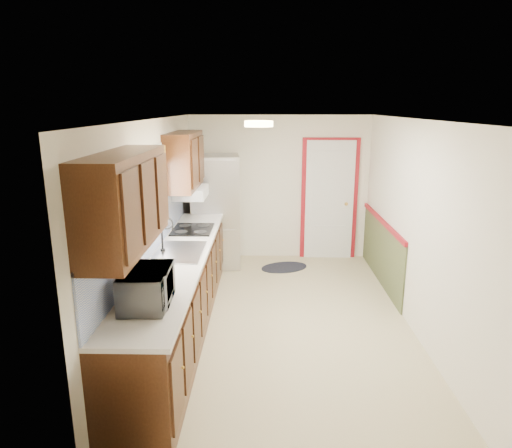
{
  "coord_description": "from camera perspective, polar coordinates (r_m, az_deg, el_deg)",
  "views": [
    {
      "loc": [
        -0.23,
        -5.07,
        2.55
      ],
      "look_at": [
        -0.34,
        0.29,
        1.15
      ],
      "focal_mm": 32.0,
      "sensor_mm": 36.0,
      "label": 1
    }
  ],
  "objects": [
    {
      "name": "cooktop",
      "position": [
        6.11,
        -7.93,
        -0.67
      ],
      "size": [
        0.52,
        0.62,
        0.02
      ],
      "primitive_type": "cube",
      "color": "black",
      "rests_on": "kitchen_run"
    },
    {
      "name": "microwave",
      "position": [
        3.87,
        -13.54,
        -7.28
      ],
      "size": [
        0.33,
        0.57,
        0.38
      ],
      "primitive_type": "imported",
      "rotation": [
        0.0,
        0.0,
        1.61
      ],
      "color": "white",
      "rests_on": "kitchen_run"
    },
    {
      "name": "refrigerator",
      "position": [
        7.35,
        -5.05,
        1.59
      ],
      "size": [
        0.81,
        0.78,
        1.79
      ],
      "rotation": [
        0.0,
        0.0,
        0.1
      ],
      "color": "#B7B7BC",
      "rests_on": "ground"
    },
    {
      "name": "rug",
      "position": [
        7.43,
        3.54,
        -5.42
      ],
      "size": [
        0.89,
        0.74,
        0.01
      ],
      "primitive_type": "ellipsoid",
      "rotation": [
        0.0,
        0.0,
        0.38
      ],
      "color": "black",
      "rests_on": "ground"
    },
    {
      "name": "ceiling_fixture",
      "position": [
        4.87,
        0.34,
        12.42
      ],
      "size": [
        0.3,
        0.3,
        0.06
      ],
      "primitive_type": "cylinder",
      "color": "#FFD88C",
      "rests_on": "room_shell"
    },
    {
      "name": "back_wall_trim",
      "position": [
        7.57,
        10.43,
        1.72
      ],
      "size": [
        1.12,
        2.3,
        2.08
      ],
      "color": "maroon",
      "rests_on": "ground"
    },
    {
      "name": "room_shell",
      "position": [
        5.25,
        3.63,
        -0.28
      ],
      "size": [
        3.2,
        5.2,
        2.52
      ],
      "color": "tan",
      "rests_on": "ground"
    },
    {
      "name": "kitchen_run",
      "position": [
        5.18,
        -10.14,
        -5.2
      ],
      "size": [
        0.63,
        4.0,
        2.2
      ],
      "color": "#371B0C",
      "rests_on": "ground"
    }
  ]
}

